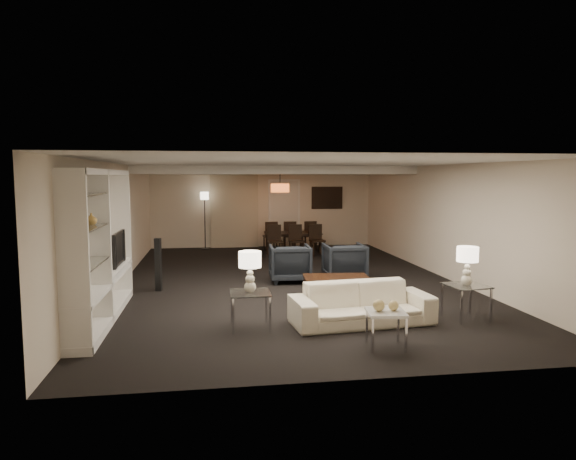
{
  "coord_description": "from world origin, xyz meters",
  "views": [
    {
      "loc": [
        -1.63,
        -10.8,
        2.25
      ],
      "look_at": [
        0.0,
        0.0,
        1.1
      ],
      "focal_mm": 32.0,
      "sensor_mm": 36.0,
      "label": 1
    }
  ],
  "objects_px": {
    "floor_speaker": "(158,265)",
    "chair_nr": "(317,240)",
    "pendant_light": "(280,188)",
    "chair_fr": "(309,235)",
    "chair_nm": "(296,240)",
    "armchair_left": "(290,263)",
    "marble_table": "(386,329)",
    "vase_blue": "(81,261)",
    "chair_nl": "(275,241)",
    "side_table_left": "(250,310)",
    "armchair_right": "(344,262)",
    "coffee_table": "(336,288)",
    "floor_lamp": "(205,221)",
    "chair_fm": "(289,235)",
    "television": "(113,248)",
    "chair_fl": "(270,236)",
    "side_table_right": "(466,302)",
    "vase_amber": "(91,219)",
    "table_lamp_right": "(467,266)",
    "table_lamp_left": "(250,272)",
    "dining_table": "(293,242)"
  },
  "relations": [
    {
      "from": "table_lamp_left",
      "to": "marble_table",
      "type": "relative_size",
      "value": 1.24
    },
    {
      "from": "table_lamp_right",
      "to": "chair_nm",
      "type": "distance_m",
      "value": 6.99
    },
    {
      "from": "marble_table",
      "to": "pendant_light",
      "type": "bearing_deg",
      "value": 92.33
    },
    {
      "from": "television",
      "to": "chair_nr",
      "type": "height_order",
      "value": "television"
    },
    {
      "from": "side_table_right",
      "to": "television",
      "type": "distance_m",
      "value": 5.86
    },
    {
      "from": "armchair_left",
      "to": "side_table_left",
      "type": "relative_size",
      "value": 1.49
    },
    {
      "from": "chair_nr",
      "to": "chair_nm",
      "type": "bearing_deg",
      "value": 174.11
    },
    {
      "from": "floor_speaker",
      "to": "chair_nr",
      "type": "xyz_separation_m",
      "value": [
        4.02,
        4.01,
        -0.08
      ]
    },
    {
      "from": "chair_nr",
      "to": "dining_table",
      "type": "bearing_deg",
      "value": 126.82
    },
    {
      "from": "marble_table",
      "to": "vase_blue",
      "type": "bearing_deg",
      "value": 171.17
    },
    {
      "from": "vase_blue",
      "to": "vase_amber",
      "type": "distance_m",
      "value": 0.83
    },
    {
      "from": "side_table_left",
      "to": "coffee_table",
      "type": "bearing_deg",
      "value": 43.26
    },
    {
      "from": "chair_nm",
      "to": "armchair_left",
      "type": "bearing_deg",
      "value": -104.55
    },
    {
      "from": "coffee_table",
      "to": "chair_nl",
      "type": "height_order",
      "value": "chair_nl"
    },
    {
      "from": "armchair_right",
      "to": "side_table_right",
      "type": "xyz_separation_m",
      "value": [
        1.1,
        -3.3,
        -0.12
      ]
    },
    {
      "from": "chair_nm",
      "to": "chair_fl",
      "type": "bearing_deg",
      "value": 111.98
    },
    {
      "from": "pendant_light",
      "to": "floor_speaker",
      "type": "distance_m",
      "value": 5.25
    },
    {
      "from": "chair_nr",
      "to": "table_lamp_left",
      "type": "bearing_deg",
      "value": -115.54
    },
    {
      "from": "chair_fr",
      "to": "floor_lamp",
      "type": "bearing_deg",
      "value": -15.67
    },
    {
      "from": "table_lamp_right",
      "to": "chair_fl",
      "type": "relative_size",
      "value": 0.69
    },
    {
      "from": "pendant_light",
      "to": "chair_fr",
      "type": "distance_m",
      "value": 2.18
    },
    {
      "from": "vase_blue",
      "to": "floor_speaker",
      "type": "xyz_separation_m",
      "value": [
        0.64,
        3.28,
        -0.63
      ]
    },
    {
      "from": "armchair_left",
      "to": "chair_nl",
      "type": "height_order",
      "value": "chair_nl"
    },
    {
      "from": "side_table_right",
      "to": "table_lamp_left",
      "type": "xyz_separation_m",
      "value": [
        -3.4,
        0.0,
        0.58
      ]
    },
    {
      "from": "side_table_right",
      "to": "side_table_left",
      "type": "bearing_deg",
      "value": 180.0
    },
    {
      "from": "chair_fr",
      "to": "side_table_left",
      "type": "bearing_deg",
      "value": 65.37
    },
    {
      "from": "vase_amber",
      "to": "chair_nm",
      "type": "relative_size",
      "value": 0.19
    },
    {
      "from": "chair_fr",
      "to": "floor_speaker",
      "type": "bearing_deg",
      "value": 44.9
    },
    {
      "from": "vase_amber",
      "to": "chair_nr",
      "type": "height_order",
      "value": "vase_amber"
    },
    {
      "from": "coffee_table",
      "to": "floor_speaker",
      "type": "distance_m",
      "value": 3.52
    },
    {
      "from": "floor_lamp",
      "to": "floor_speaker",
      "type": "bearing_deg",
      "value": -98.42
    },
    {
      "from": "vase_blue",
      "to": "chair_nm",
      "type": "height_order",
      "value": "vase_blue"
    },
    {
      "from": "vase_blue",
      "to": "floor_speaker",
      "type": "bearing_deg",
      "value": 78.94
    },
    {
      "from": "chair_nl",
      "to": "side_table_left",
      "type": "bearing_deg",
      "value": -104.03
    },
    {
      "from": "dining_table",
      "to": "chair_fm",
      "type": "bearing_deg",
      "value": 94.27
    },
    {
      "from": "chair_fm",
      "to": "chair_fr",
      "type": "xyz_separation_m",
      "value": [
        0.6,
        0.0,
        0.0
      ]
    },
    {
      "from": "pendant_light",
      "to": "coffee_table",
      "type": "distance_m",
      "value": 5.57
    },
    {
      "from": "floor_speaker",
      "to": "television",
      "type": "bearing_deg",
      "value": -103.84
    },
    {
      "from": "vase_blue",
      "to": "floor_lamp",
      "type": "bearing_deg",
      "value": 80.62
    },
    {
      "from": "marble_table",
      "to": "vase_blue",
      "type": "distance_m",
      "value": 4.09
    },
    {
      "from": "floor_lamp",
      "to": "chair_fm",
      "type": "bearing_deg",
      "value": -9.51
    },
    {
      "from": "side_table_right",
      "to": "dining_table",
      "type": "distance_m",
      "value": 7.62
    },
    {
      "from": "marble_table",
      "to": "chair_fm",
      "type": "bearing_deg",
      "value": 89.2
    },
    {
      "from": "armchair_right",
      "to": "marble_table",
      "type": "xyz_separation_m",
      "value": [
        -0.6,
        -4.4,
        -0.15
      ]
    },
    {
      "from": "pendant_light",
      "to": "television",
      "type": "distance_m",
      "value": 6.51
    },
    {
      "from": "pendant_light",
      "to": "coffee_table",
      "type": "xyz_separation_m",
      "value": [
        0.33,
        -5.29,
        -1.71
      ]
    },
    {
      "from": "pendant_light",
      "to": "chair_nr",
      "type": "xyz_separation_m",
      "value": [
        1.05,
        -0.09,
        -1.48
      ]
    },
    {
      "from": "side_table_left",
      "to": "pendant_light",
      "type": "bearing_deg",
      "value": 78.72
    },
    {
      "from": "armchair_right",
      "to": "chair_fr",
      "type": "xyz_separation_m",
      "value": [
        0.13,
        4.8,
        0.04
      ]
    },
    {
      "from": "chair_nr",
      "to": "chair_fm",
      "type": "xyz_separation_m",
      "value": [
        -0.6,
        1.3,
        0.0
      ]
    }
  ]
}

